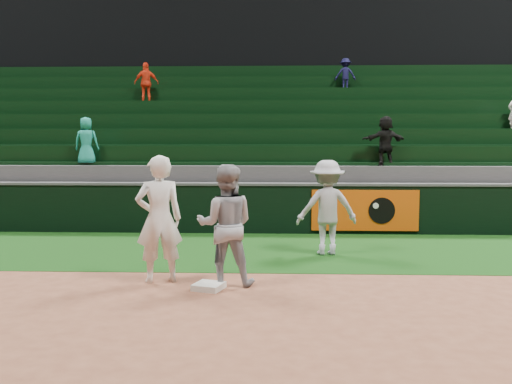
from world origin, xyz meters
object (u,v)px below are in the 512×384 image
baserunner (226,225)px  first_baseman (159,219)px  first_base (209,286)px  base_coach (327,207)px

baserunner → first_baseman: bearing=-8.0°
first_base → first_baseman: bearing=153.4°
baserunner → base_coach: baserunner is taller
first_base → baserunner: 1.00m
first_base → baserunner: baserunner is taller
first_base → base_coach: bearing=53.1°
first_base → base_coach: base_coach is taller
first_baseman → baserunner: size_ratio=1.07×
first_base → first_baseman: size_ratio=0.20×
base_coach → baserunner: bearing=45.0°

